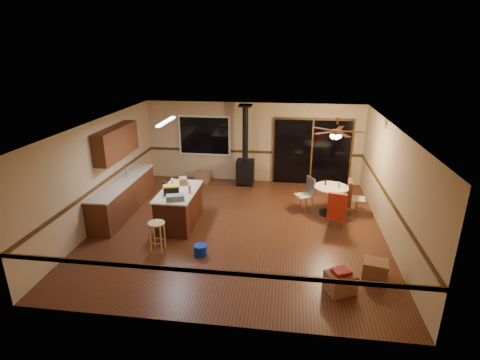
% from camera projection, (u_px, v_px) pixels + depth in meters
% --- Properties ---
extents(floor, '(7.00, 7.00, 0.00)m').
position_uv_depth(floor, '(238.00, 227.00, 9.37)').
color(floor, '#4D2615').
rests_on(floor, ground).
extents(ceiling, '(7.00, 7.00, 0.00)m').
position_uv_depth(ceiling, '(238.00, 124.00, 8.49)').
color(ceiling, silver).
rests_on(ceiling, ground).
extents(wall_back, '(7.00, 0.00, 7.00)m').
position_uv_depth(wall_back, '(253.00, 143.00, 12.19)').
color(wall_back, tan).
rests_on(wall_back, ground).
extents(wall_front, '(7.00, 0.00, 7.00)m').
position_uv_depth(wall_front, '(207.00, 255.00, 5.66)').
color(wall_front, tan).
rests_on(wall_front, ground).
extents(wall_left, '(0.00, 7.00, 7.00)m').
position_uv_depth(wall_left, '(100.00, 172.00, 9.36)').
color(wall_left, tan).
rests_on(wall_left, ground).
extents(wall_right, '(0.00, 7.00, 7.00)m').
position_uv_depth(wall_right, '(391.00, 185.00, 8.49)').
color(wall_right, tan).
rests_on(wall_right, ground).
extents(chair_rail, '(7.00, 7.00, 0.08)m').
position_uv_depth(chair_rail, '(238.00, 190.00, 9.03)').
color(chair_rail, '#422710').
rests_on(chair_rail, ground).
extents(window, '(1.72, 0.10, 1.32)m').
position_uv_depth(window, '(204.00, 136.00, 12.28)').
color(window, black).
rests_on(window, ground).
extents(sliding_door, '(2.52, 0.10, 2.10)m').
position_uv_depth(sliding_door, '(312.00, 153.00, 11.99)').
color(sliding_door, black).
rests_on(sliding_door, ground).
extents(lower_cabinets, '(0.60, 3.00, 0.86)m').
position_uv_depth(lower_cabinets, '(124.00, 197.00, 10.09)').
color(lower_cabinets, '#552815').
rests_on(lower_cabinets, ground).
extents(countertop, '(0.64, 3.04, 0.04)m').
position_uv_depth(countertop, '(122.00, 182.00, 9.93)').
color(countertop, '#C0B195').
rests_on(countertop, lower_cabinets).
extents(upper_cabinets, '(0.35, 2.00, 0.80)m').
position_uv_depth(upper_cabinets, '(116.00, 142.00, 9.79)').
color(upper_cabinets, '#552815').
rests_on(upper_cabinets, ground).
extents(kitchen_island, '(0.88, 1.68, 0.90)m').
position_uv_depth(kitchen_island, '(179.00, 207.00, 9.40)').
color(kitchen_island, '#3E190F').
rests_on(kitchen_island, ground).
extents(wood_stove, '(0.55, 0.50, 2.52)m').
position_uv_depth(wood_stove, '(245.00, 163.00, 11.99)').
color(wood_stove, black).
rests_on(wood_stove, ground).
extents(ceiling_fan, '(0.24, 0.24, 0.55)m').
position_uv_depth(ceiling_fan, '(336.00, 133.00, 9.37)').
color(ceiling_fan, brown).
rests_on(ceiling_fan, ceiling).
extents(fluorescent_strip, '(0.10, 1.20, 0.04)m').
position_uv_depth(fluorescent_strip, '(166.00, 122.00, 9.00)').
color(fluorescent_strip, white).
rests_on(fluorescent_strip, ceiling).
extents(toolbox_grey, '(0.46, 0.35, 0.13)m').
position_uv_depth(toolbox_grey, '(175.00, 198.00, 8.68)').
color(toolbox_grey, slate).
rests_on(toolbox_grey, kitchen_island).
extents(toolbox_black, '(0.39, 0.28, 0.20)m').
position_uv_depth(toolbox_black, '(172.00, 190.00, 9.00)').
color(toolbox_black, black).
rests_on(toolbox_black, kitchen_island).
extents(toolbox_yellow_lid, '(0.43, 0.30, 0.03)m').
position_uv_depth(toolbox_yellow_lid, '(171.00, 186.00, 8.97)').
color(toolbox_yellow_lid, gold).
rests_on(toolbox_yellow_lid, toolbox_black).
extents(box_on_island, '(0.27, 0.32, 0.18)m').
position_uv_depth(box_on_island, '(183.00, 181.00, 9.66)').
color(box_on_island, brown).
rests_on(box_on_island, kitchen_island).
extents(bottle_dark, '(0.08, 0.08, 0.26)m').
position_uv_depth(bottle_dark, '(165.00, 187.00, 9.17)').
color(bottle_dark, black).
rests_on(bottle_dark, kitchen_island).
extents(bottle_pink, '(0.07, 0.07, 0.20)m').
position_uv_depth(bottle_pink, '(190.00, 189.00, 9.08)').
color(bottle_pink, '#D84C8C').
rests_on(bottle_pink, kitchen_island).
extents(bottle_white, '(0.08, 0.08, 0.20)m').
position_uv_depth(bottle_white, '(172.00, 182.00, 9.55)').
color(bottle_white, white).
rests_on(bottle_white, kitchen_island).
extents(bar_stool, '(0.47, 0.47, 0.67)m').
position_uv_depth(bar_stool, '(157.00, 236.00, 8.22)').
color(bar_stool, tan).
rests_on(bar_stool, floor).
extents(blue_bucket, '(0.37, 0.37, 0.24)m').
position_uv_depth(blue_bucket, '(200.00, 250.00, 8.09)').
color(blue_bucket, '#0C2CB1').
rests_on(blue_bucket, floor).
extents(dining_table, '(0.90, 0.90, 0.78)m').
position_uv_depth(dining_table, '(331.00, 195.00, 9.94)').
color(dining_table, black).
rests_on(dining_table, ground).
extents(glass_red, '(0.07, 0.07, 0.15)m').
position_uv_depth(glass_red, '(326.00, 183.00, 9.95)').
color(glass_red, '#590C14').
rests_on(glass_red, dining_table).
extents(glass_cream, '(0.08, 0.08, 0.15)m').
position_uv_depth(glass_cream, '(339.00, 185.00, 9.76)').
color(glass_cream, beige).
rests_on(glass_cream, dining_table).
extents(chair_left, '(0.55, 0.54, 0.51)m').
position_uv_depth(chair_left, '(308.00, 190.00, 10.14)').
color(chair_left, '#B9B08A').
rests_on(chair_left, ground).
extents(chair_near, '(0.51, 0.54, 0.70)m').
position_uv_depth(chair_near, '(337.00, 207.00, 9.09)').
color(chair_near, '#B9B08A').
rests_on(chair_near, ground).
extents(chair_right, '(0.50, 0.47, 0.70)m').
position_uv_depth(chair_right, '(351.00, 193.00, 9.92)').
color(chair_right, '#B9B08A').
rests_on(chair_right, ground).
extents(box_under_window, '(0.50, 0.42, 0.37)m').
position_uv_depth(box_under_window, '(202.00, 177.00, 12.40)').
color(box_under_window, brown).
rests_on(box_under_window, floor).
extents(box_corner_a, '(0.63, 0.59, 0.38)m').
position_uv_depth(box_corner_a, '(340.00, 282.00, 6.87)').
color(box_corner_a, brown).
rests_on(box_corner_a, floor).
extents(box_corner_b, '(0.53, 0.48, 0.37)m').
position_uv_depth(box_corner_b, '(375.00, 270.00, 7.26)').
color(box_corner_b, brown).
rests_on(box_corner_b, floor).
extents(box_small_red, '(0.39, 0.36, 0.08)m').
position_uv_depth(box_small_red, '(341.00, 272.00, 6.79)').
color(box_small_red, maroon).
rests_on(box_small_red, box_corner_a).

